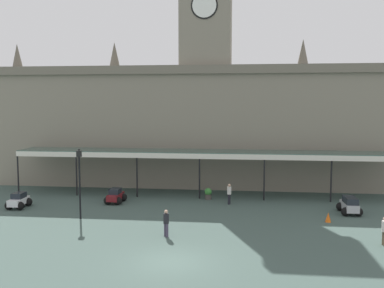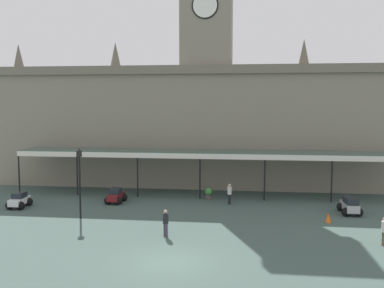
# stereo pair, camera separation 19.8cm
# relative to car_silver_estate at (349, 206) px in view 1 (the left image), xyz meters

# --- Properties ---
(ground_plane) EXTENTS (140.00, 140.00, 0.00)m
(ground_plane) POSITION_rel_car_silver_estate_xyz_m (-11.47, -11.11, -0.56)
(ground_plane) COLOR #3D504A
(station_building) EXTENTS (41.05, 6.31, 21.31)m
(station_building) POSITION_rel_car_silver_estate_xyz_m (-11.47, 10.36, 6.08)
(station_building) COLOR gray
(station_building) RESTS_ON ground
(entrance_canopy) EXTENTS (32.72, 3.26, 3.93)m
(entrance_canopy) POSITION_rel_car_silver_estate_xyz_m (-11.47, 4.99, 3.22)
(entrance_canopy) COLOR #38564C
(entrance_canopy) RESTS_ON ground
(car_silver_estate) EXTENTS (1.57, 2.27, 1.27)m
(car_silver_estate) POSITION_rel_car_silver_estate_xyz_m (0.00, 0.00, 0.00)
(car_silver_estate) COLOR #B2B5BA
(car_silver_estate) RESTS_ON ground
(car_maroon_sedan) EXTENTS (1.57, 2.08, 1.19)m
(car_maroon_sedan) POSITION_rel_car_silver_estate_xyz_m (-18.14, 1.37, -0.06)
(car_maroon_sedan) COLOR maroon
(car_maroon_sedan) RESTS_ON ground
(car_white_sedan) EXTENTS (1.55, 2.07, 1.19)m
(car_white_sedan) POSITION_rel_car_silver_estate_xyz_m (-25.13, -1.12, -0.06)
(car_white_sedan) COLOR silver
(car_white_sedan) RESTS_ON ground
(pedestrian_beside_cars) EXTENTS (0.34, 0.38, 1.67)m
(pedestrian_beside_cars) POSITION_rel_car_silver_estate_xyz_m (-8.90, 1.94, 0.34)
(pedestrian_beside_cars) COLOR black
(pedestrian_beside_cars) RESTS_ON ground
(pedestrian_near_entrance) EXTENTS (0.34, 0.35, 1.67)m
(pedestrian_near_entrance) POSITION_rel_car_silver_estate_xyz_m (-12.46, -6.98, 0.34)
(pedestrian_near_entrance) COLOR #3F384C
(pedestrian_near_entrance) RESTS_ON ground
(victorian_lamppost) EXTENTS (0.30, 0.30, 4.98)m
(victorian_lamppost) POSITION_rel_car_silver_estate_xyz_m (-19.18, -3.65, 2.52)
(victorian_lamppost) COLOR black
(victorian_lamppost) RESTS_ON ground
(traffic_cone) EXTENTS (0.40, 0.40, 0.66)m
(traffic_cone) POSITION_rel_car_silver_estate_xyz_m (-1.99, -2.51, -0.24)
(traffic_cone) COLOR orange
(traffic_cone) RESTS_ON ground
(planter_by_canopy) EXTENTS (0.60, 0.60, 0.96)m
(planter_by_canopy) POSITION_rel_car_silver_estate_xyz_m (-10.72, 3.51, -0.07)
(planter_by_canopy) COLOR #47423D
(planter_by_canopy) RESTS_ON ground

